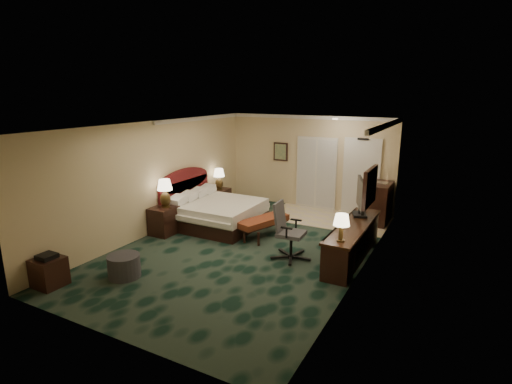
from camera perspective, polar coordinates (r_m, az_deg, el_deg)
The scene contains 26 objects.
floor at distance 8.90m, azimuth -1.39°, elevation -8.04°, with size 5.00×7.50×0.00m, color black.
ceiling at distance 8.26m, azimuth -1.50°, elevation 9.56°, with size 5.00×7.50×0.00m, color white.
wall_back at distance 11.82m, azimuth 7.58°, elevation 4.25°, with size 5.00×0.00×2.70m, color beige.
wall_front at distance 5.68m, azimuth -20.59°, elevation -7.59°, with size 5.00×0.00×2.70m, color beige.
wall_left at distance 9.93m, azimuth -14.11°, elevation 2.04°, with size 0.00×7.50×2.70m, color beige.
wall_right at distance 7.61m, azimuth 15.19°, elevation -1.71°, with size 0.00×7.50×2.70m, color beige.
crown_molding at distance 8.27m, azimuth -1.50°, elevation 9.21°, with size 5.00×7.50×0.10m, color silver, non-canonical shape.
tile_patch at distance 11.07m, azimuth 10.15°, elevation -3.70°, with size 3.20×1.70×0.01m, color beige.
headboard at distance 10.78m, azimuth -10.12°, elevation -0.36°, with size 0.12×2.00×1.40m, color #480E18, non-canonical shape.
entry_door at distance 11.41m, azimuth 14.77°, elevation 2.01°, with size 1.02×0.06×2.18m, color silver.
closet_doors at distance 11.75m, azimuth 8.60°, elevation 2.67°, with size 1.20×0.06×2.10m, color #B3B3B3.
wall_art at distance 12.08m, azimuth 3.53°, elevation 5.77°, with size 0.45×0.06×0.55m, color #456757.
wall_mirror at distance 8.13m, azimuth 15.98°, elevation 0.72°, with size 0.05×0.95×0.75m, color white.
bed at distance 10.26m, azimuth -5.48°, elevation -3.14°, with size 2.03×1.88×0.64m, color silver.
nightstand_near at distance 9.90m, azimuth -13.03°, elevation -4.01°, with size 0.53×0.61×0.67m, color black.
nightstand_far at distance 11.91m, azimuth -5.07°, elevation -0.87°, with size 0.45×0.52×0.56m, color black.
lamp_near at distance 9.74m, azimuth -12.86°, elevation -0.19°, with size 0.36×0.36×0.68m, color black, non-canonical shape.
lamp_far at distance 11.74m, azimuth -5.30°, elevation 1.86°, with size 0.33×0.33×0.62m, color black, non-canonical shape.
bed_bench at distance 9.52m, azimuth 1.00°, elevation -5.05°, with size 0.47×1.35×0.46m, color maroon.
ottoman at distance 7.93m, azimuth -18.33°, elevation -10.02°, with size 0.60×0.60×0.43m, color #29292D.
side_table at distance 8.08m, azimuth -27.46°, elevation -10.12°, with size 0.48×0.48×0.52m, color black.
desk at distance 8.46m, azimuth 13.61°, elevation -6.97°, with size 0.56×2.59×0.75m, color black.
tv at distance 8.86m, azimuth 14.73°, elevation -0.80°, with size 0.09×1.03×0.80m, color black.
desk_lamp at distance 7.31m, azimuth 12.08°, elevation -5.00°, with size 0.30×0.30×0.52m, color black, non-canonical shape.
desk_chair at distance 8.21m, azimuth 5.07°, elevation -5.62°, with size 0.69×0.65×1.19m, color #494949, non-canonical shape.
minibar at distance 10.91m, azimuth 17.11°, elevation -1.51°, with size 0.56×1.01×1.06m, color black.
Camera 1 is at (4.07, -7.16, 3.37)m, focal length 28.00 mm.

